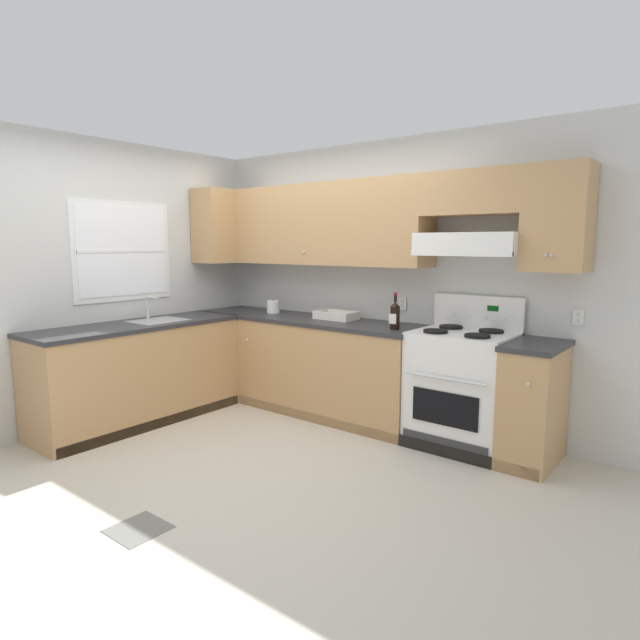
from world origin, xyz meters
TOP-DOWN VIEW (x-y plane):
  - ground_plane at (0.00, 0.00)m, footprint 7.04×7.04m
  - floor_accent_tile at (0.41, -1.10)m, footprint 0.30×0.30m
  - wall_back at (0.39, 1.53)m, footprint 4.68×0.57m
  - wall_left at (-1.59, 0.23)m, footprint 0.47×4.00m
  - counter_back_run at (-0.02, 1.24)m, footprint 3.60×0.65m
  - counter_left_run at (-1.24, -0.00)m, footprint 0.63×1.91m
  - stove at (1.31, 1.25)m, footprint 0.76×0.62m
  - wine_bottle at (0.75, 1.16)m, footprint 0.08×0.08m
  - bowl at (0.01, 1.33)m, footprint 0.39×0.23m
  - paper_towel_roll at (-0.78, 1.30)m, footprint 0.13×0.13m

SIDE VIEW (x-z plane):
  - ground_plane at x=0.00m, z-range 0.00..0.00m
  - floor_accent_tile at x=0.41m, z-range 0.00..0.01m
  - counter_back_run at x=-0.02m, z-range 0.00..0.91m
  - counter_left_run at x=-1.24m, z-range -0.11..1.03m
  - stove at x=1.31m, z-range -0.12..1.08m
  - bowl at x=0.01m, z-range 0.90..0.98m
  - paper_towel_roll at x=-0.78m, z-range 0.91..1.04m
  - wine_bottle at x=0.75m, z-range 0.88..1.19m
  - wall_left at x=-1.59m, z-range 0.07..2.62m
  - wall_back at x=0.39m, z-range 0.20..2.75m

